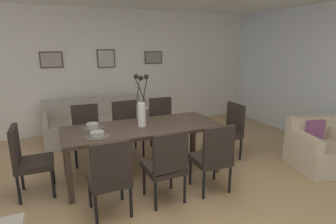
# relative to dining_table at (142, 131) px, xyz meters

# --- Properties ---
(ground_plane) EXTENTS (9.00, 9.00, 0.00)m
(ground_plane) POSITION_rel_dining_table_xyz_m (-0.08, -0.76, -0.67)
(ground_plane) COLOR tan
(back_wall_panel) EXTENTS (9.00, 0.10, 2.60)m
(back_wall_panel) POSITION_rel_dining_table_xyz_m (-0.08, 2.49, 0.63)
(back_wall_panel) COLOR silver
(back_wall_panel) RESTS_ON ground
(dining_table) EXTENTS (2.20, 0.89, 0.74)m
(dining_table) POSITION_rel_dining_table_xyz_m (0.00, 0.00, 0.00)
(dining_table) COLOR #3D2D23
(dining_table) RESTS_ON ground
(dining_chair_near_left) EXTENTS (0.45, 0.45, 0.92)m
(dining_chair_near_left) POSITION_rel_dining_table_xyz_m (-0.64, -0.84, -0.16)
(dining_chair_near_left) COLOR black
(dining_chair_near_left) RESTS_ON ground
(dining_chair_near_right) EXTENTS (0.47, 0.47, 0.92)m
(dining_chair_near_right) POSITION_rel_dining_table_xyz_m (-0.68, 0.82, -0.16)
(dining_chair_near_right) COLOR black
(dining_chair_near_right) RESTS_ON ground
(dining_chair_far_left) EXTENTS (0.45, 0.45, 0.92)m
(dining_chair_far_left) POSITION_rel_dining_table_xyz_m (0.03, -0.82, -0.16)
(dining_chair_far_left) COLOR black
(dining_chair_far_left) RESTS_ON ground
(dining_chair_far_right) EXTENTS (0.47, 0.47, 0.92)m
(dining_chair_far_right) POSITION_rel_dining_table_xyz_m (-0.00, 0.85, -0.16)
(dining_chair_far_right) COLOR black
(dining_chair_far_right) RESTS_ON ground
(dining_chair_mid_left) EXTENTS (0.45, 0.45, 0.92)m
(dining_chair_mid_left) POSITION_rel_dining_table_xyz_m (0.67, -0.83, -0.16)
(dining_chair_mid_left) COLOR black
(dining_chair_mid_left) RESTS_ON ground
(dining_chair_mid_right) EXTENTS (0.44, 0.44, 0.92)m
(dining_chair_mid_right) POSITION_rel_dining_table_xyz_m (0.67, 0.86, -0.16)
(dining_chair_mid_right) COLOR black
(dining_chair_mid_right) RESTS_ON ground
(dining_chair_head_west) EXTENTS (0.45, 0.45, 0.92)m
(dining_chair_head_west) POSITION_rel_dining_table_xyz_m (-1.50, 0.01, -0.16)
(dining_chair_head_west) COLOR black
(dining_chair_head_west) RESTS_ON ground
(dining_chair_head_east) EXTENTS (0.44, 0.44, 0.92)m
(dining_chair_head_east) POSITION_rel_dining_table_xyz_m (1.52, 0.02, -0.16)
(dining_chair_head_east) COLOR black
(dining_chair_head_east) RESTS_ON ground
(centerpiece_vase) EXTENTS (0.21, 0.23, 0.73)m
(centerpiece_vase) POSITION_rel_dining_table_xyz_m (0.00, 0.00, 0.35)
(centerpiece_vase) COLOR white
(centerpiece_vase) RESTS_ON dining_table
(placemat_near_left) EXTENTS (0.32, 0.32, 0.01)m
(placemat_near_left) POSITION_rel_dining_table_xyz_m (-0.66, -0.20, 0.07)
(placemat_near_left) COLOR #4C4742
(placemat_near_left) RESTS_ON dining_table
(bowl_near_left) EXTENTS (0.17, 0.17, 0.07)m
(bowl_near_left) POSITION_rel_dining_table_xyz_m (-0.66, -0.20, 0.11)
(bowl_near_left) COLOR #B2ADA3
(bowl_near_left) RESTS_ON dining_table
(placemat_near_right) EXTENTS (0.32, 0.32, 0.01)m
(placemat_near_right) POSITION_rel_dining_table_xyz_m (-0.66, 0.20, 0.07)
(placemat_near_right) COLOR #4C4742
(placemat_near_right) RESTS_ON dining_table
(bowl_near_right) EXTENTS (0.17, 0.17, 0.07)m
(bowl_near_right) POSITION_rel_dining_table_xyz_m (-0.66, 0.20, 0.11)
(bowl_near_right) COLOR #B2ADA3
(bowl_near_right) RESTS_ON dining_table
(sofa) EXTENTS (1.98, 0.84, 0.80)m
(sofa) POSITION_rel_dining_table_xyz_m (-0.36, 1.87, -0.39)
(sofa) COLOR #A89E8E
(sofa) RESTS_ON ground
(armchair) EXTENTS (0.97, 0.97, 0.75)m
(armchair) POSITION_rel_dining_table_xyz_m (2.59, -0.87, -0.38)
(armchair) COLOR beige
(armchair) RESTS_ON ground
(framed_picture_left) EXTENTS (0.43, 0.03, 0.32)m
(framed_picture_left) POSITION_rel_dining_table_xyz_m (-1.08, 2.42, 0.89)
(framed_picture_left) COLOR #473828
(framed_picture_center) EXTENTS (0.38, 0.03, 0.39)m
(framed_picture_center) POSITION_rel_dining_table_xyz_m (0.00, 2.42, 0.89)
(framed_picture_center) COLOR #473828
(framed_picture_right) EXTENTS (0.42, 0.03, 0.28)m
(framed_picture_right) POSITION_rel_dining_table_xyz_m (1.08, 2.42, 0.89)
(framed_picture_right) COLOR #473828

